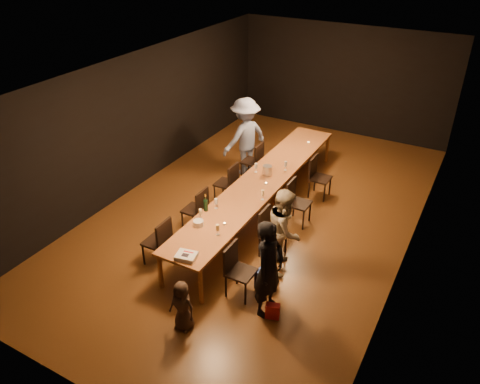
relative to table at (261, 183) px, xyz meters
The scene contains 30 objects.
ground 0.70m from the table, ahead, with size 10.00×10.00×0.00m, color #422210.
room_shell 1.38m from the table, ahead, with size 6.04×10.04×3.02m.
table is the anchor object (origin of this frame).
chair_right_0 2.56m from the table, 70.50° to the right, with size 0.42×0.42×0.93m, color black, non-canonical shape.
chair_right_1 1.49m from the table, 54.69° to the right, with size 0.42×0.42×0.93m, color black, non-canonical shape.
chair_right_2 0.88m from the table, ahead, with size 0.42×0.42×0.93m, color black, non-canonical shape.
chair_right_3 1.49m from the table, 54.69° to the left, with size 0.42×0.42×0.93m, color black, non-canonical shape.
chair_left_0 2.56m from the table, 109.50° to the right, with size 0.42×0.42×0.93m, color black, non-canonical shape.
chair_left_1 1.49m from the table, 125.31° to the right, with size 0.42×0.42×0.93m, color black, non-canonical shape.
chair_left_2 0.88m from the table, behind, with size 0.42×0.42×0.93m, color black, non-canonical shape.
chair_left_3 1.49m from the table, 125.31° to the left, with size 0.42×0.42×0.93m, color black, non-canonical shape.
woman_birthday 2.87m from the table, 60.99° to the right, with size 0.60×0.39×1.65m, color black.
woman_tan 1.81m from the table, 50.63° to the right, with size 0.76×0.59×1.55m, color beige.
man_blue 1.84m from the table, 129.02° to the left, with size 1.21×0.69×1.87m, color #7E91C3.
child 3.49m from the table, 82.73° to the right, with size 0.42×0.27×0.86m, color #3C2B21.
gift_bag_red 3.10m from the table, 59.72° to the right, with size 0.22×0.12×0.26m, color red.
gift_bag_blue 2.42m from the table, 62.05° to the right, with size 0.27×0.18×0.33m, color #2540A1.
birthday_cake 2.82m from the table, 88.01° to the right, with size 0.36×0.31×0.08m.
plate_stack 1.99m from the table, 96.69° to the right, with size 0.18×0.18×0.10m, color silver.
champagne_bottle 1.57m from the table, 104.19° to the right, with size 0.08×0.08×0.34m, color black, non-canonical shape.
ice_bucket 0.32m from the table, 91.05° to the left, with size 0.19×0.19×0.21m, color #B2B2B7.
wineglass_0 1.82m from the table, 99.77° to the right, with size 0.06×0.06×0.21m, color beige, non-canonical shape.
wineglass_1 2.06m from the table, 84.29° to the right, with size 0.06×0.06×0.21m, color beige, non-canonical shape.
wineglass_2 1.38m from the table, 100.69° to the right, with size 0.06×0.06×0.21m, color silver, non-canonical shape.
wineglass_3 0.76m from the table, 61.71° to the right, with size 0.06×0.06×0.21m, color beige, non-canonical shape.
wineglass_4 0.41m from the table, 134.48° to the left, with size 0.06×0.06×0.21m, color silver, non-canonical shape.
wineglass_5 0.71m from the table, 69.65° to the left, with size 0.06×0.06×0.21m, color silver, non-canonical shape.
tealight_near 1.74m from the table, 85.04° to the right, with size 0.05×0.05×0.03m, color #B2B7B2.
tealight_mid 0.19m from the table, 30.77° to the right, with size 0.05×0.05×0.03m, color #B2B7B2.
tealight_far 2.19m from the table, 86.06° to the left, with size 0.05×0.05×0.03m, color #B2B7B2.
Camera 1 is at (3.66, -7.50, 5.38)m, focal length 35.00 mm.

